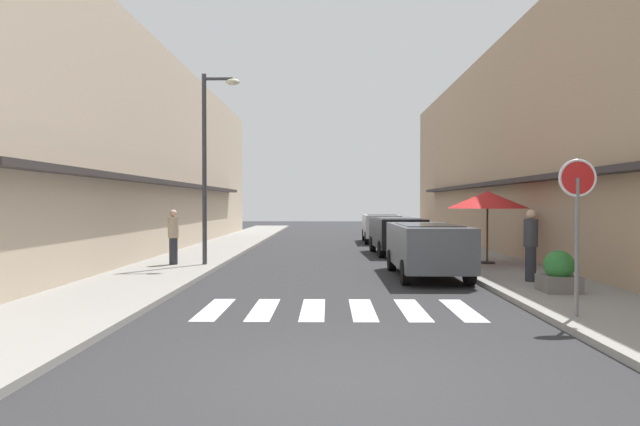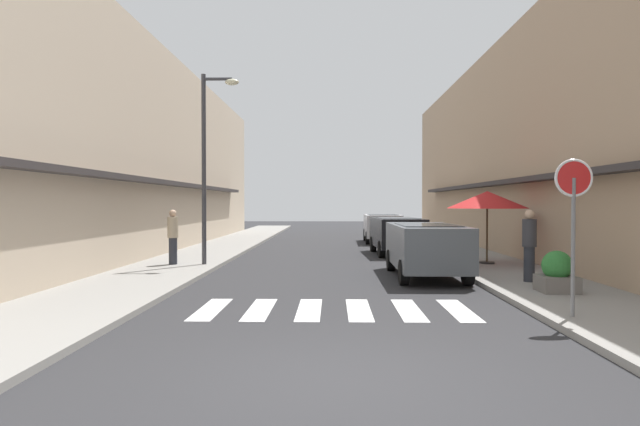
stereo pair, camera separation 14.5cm
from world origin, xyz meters
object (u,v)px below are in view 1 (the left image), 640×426
(street_lamp, at_px, (210,150))
(pedestrian_walking_far, at_px, (173,236))
(pedestrian_walking_near, at_px, (531,243))
(parked_car_mid, at_px, (397,231))
(planter_corner, at_px, (559,273))
(parked_car_far, at_px, (381,225))
(cafe_umbrella, at_px, (487,200))
(parked_car_near, at_px, (427,244))
(round_street_sign, at_px, (577,196))

(street_lamp, relative_size, pedestrian_walking_far, 3.47)
(street_lamp, relative_size, pedestrian_walking_near, 3.38)
(parked_car_mid, bearing_deg, planter_corner, -76.71)
(parked_car_far, relative_size, planter_corner, 4.57)
(street_lamp, bearing_deg, cafe_umbrella, 2.53)
(parked_car_near, bearing_deg, pedestrian_walking_near, -34.31)
(street_lamp, height_order, pedestrian_walking_far, street_lamp)
(round_street_sign, bearing_deg, planter_corner, 72.90)
(parked_car_mid, distance_m, cafe_umbrella, 4.99)
(parked_car_near, relative_size, pedestrian_walking_far, 2.56)
(parked_car_near, height_order, street_lamp, street_lamp)
(pedestrian_walking_far, bearing_deg, parked_car_far, -96.58)
(cafe_umbrella, distance_m, pedestrian_walking_far, 10.04)
(round_street_sign, distance_m, cafe_umbrella, 8.17)
(parked_car_near, relative_size, parked_car_mid, 1.11)
(parked_car_mid, bearing_deg, parked_car_near, -90.00)
(parked_car_near, relative_size, pedestrian_walking_near, 2.50)
(parked_car_far, relative_size, round_street_sign, 1.53)
(parked_car_mid, xyz_separation_m, street_lamp, (-6.46, -4.60, 2.81))
(round_street_sign, bearing_deg, pedestrian_walking_far, 139.89)
(parked_car_mid, xyz_separation_m, parked_car_far, (-0.00, 6.48, 0.00))
(parked_car_mid, bearing_deg, street_lamp, -144.50)
(street_lamp, distance_m, pedestrian_walking_near, 9.81)
(pedestrian_walking_near, height_order, pedestrian_walking_far, pedestrian_walking_near)
(round_street_sign, xyz_separation_m, street_lamp, (-7.97, 7.73, 1.55))
(parked_car_near, xyz_separation_m, parked_car_far, (0.00, 13.12, -0.00))
(parked_car_far, xyz_separation_m, planter_corner, (2.30, -16.23, -0.40))
(parked_car_far, xyz_separation_m, cafe_umbrella, (2.37, -10.69, 1.23))
(cafe_umbrella, bearing_deg, planter_corner, -90.63)
(parked_car_far, height_order, planter_corner, parked_car_far)
(parked_car_far, relative_size, cafe_umbrella, 1.62)
(street_lamp, bearing_deg, parked_car_far, 59.77)
(planter_corner, bearing_deg, parked_car_far, 98.08)
(parked_car_near, bearing_deg, pedestrian_walking_far, 165.34)
(parked_car_near, height_order, pedestrian_walking_near, pedestrian_walking_near)
(street_lamp, bearing_deg, parked_car_near, -17.56)
(street_lamp, distance_m, planter_corner, 10.66)
(street_lamp, distance_m, pedestrian_walking_far, 2.93)
(parked_car_mid, xyz_separation_m, cafe_umbrella, (2.37, -4.22, 1.23))
(round_street_sign, bearing_deg, parked_car_far, 94.59)
(parked_car_near, bearing_deg, parked_car_mid, 90.00)
(cafe_umbrella, xyz_separation_m, planter_corner, (-0.06, -5.54, -1.63))
(parked_car_near, distance_m, street_lamp, 7.33)
(round_street_sign, distance_m, planter_corner, 3.17)
(parked_car_near, xyz_separation_m, street_lamp, (-6.46, 2.04, 2.81))
(parked_car_far, relative_size, street_lamp, 0.69)
(parked_car_near, height_order, parked_car_far, same)
(round_street_sign, bearing_deg, cafe_umbrella, 83.99)
(parked_car_far, xyz_separation_m, round_street_sign, (1.51, -18.81, 1.25))
(parked_car_mid, bearing_deg, parked_car_far, 90.00)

